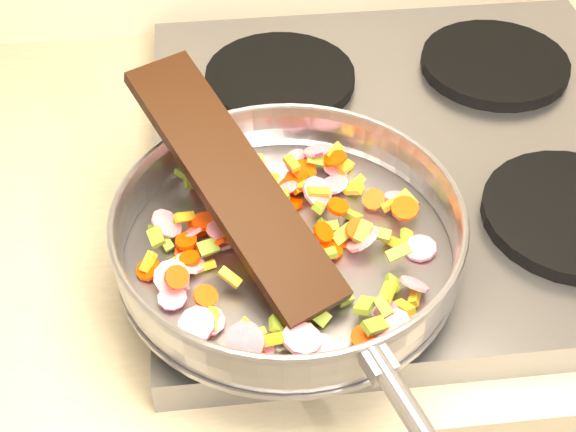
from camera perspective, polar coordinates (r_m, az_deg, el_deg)
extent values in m
cube|color=#939399|center=(0.96, 8.67, 4.11)|extent=(0.60, 0.60, 0.04)
cylinder|color=black|center=(0.82, 1.47, -1.41)|extent=(0.19, 0.19, 0.02)
cylinder|color=black|center=(0.89, 19.60, 0.11)|extent=(0.19, 0.19, 0.02)
cylinder|color=black|center=(1.03, -0.57, 9.82)|extent=(0.19, 0.19, 0.02)
cylinder|color=black|center=(1.09, 14.49, 10.45)|extent=(0.19, 0.19, 0.02)
cylinder|color=#9E9EA5|center=(0.79, 0.00, -2.63)|extent=(0.33, 0.33, 0.01)
torus|color=#9E9EA5|center=(0.77, 0.00, -1.11)|extent=(0.38, 0.38, 0.05)
torus|color=#9E9EA5|center=(0.75, 0.00, 0.22)|extent=(0.34, 0.34, 0.01)
cube|color=#9E9EA5|center=(0.66, 6.41, -10.34)|extent=(0.03, 0.04, 0.02)
cube|color=olive|center=(0.81, -8.97, -0.83)|extent=(0.03, 0.02, 0.02)
cube|color=olive|center=(0.79, -8.66, -1.85)|extent=(0.02, 0.02, 0.01)
cylinder|color=#D91548|center=(0.77, -6.97, -3.31)|extent=(0.03, 0.03, 0.02)
cube|color=olive|center=(0.77, -1.20, -3.25)|extent=(0.02, 0.02, 0.01)
cylinder|color=#FF3700|center=(0.73, -5.88, -5.68)|extent=(0.02, 0.03, 0.02)
cube|color=olive|center=(0.84, -3.82, 1.48)|extent=(0.02, 0.01, 0.01)
cylinder|color=#FF3700|center=(0.81, -3.38, 1.08)|extent=(0.03, 0.03, 0.01)
cylinder|color=#FF3700|center=(0.85, 0.64, 2.75)|extent=(0.03, 0.03, 0.01)
cylinder|color=#FF3700|center=(0.77, -9.87, -3.77)|extent=(0.03, 0.03, 0.01)
cube|color=gold|center=(0.85, -5.48, 2.35)|extent=(0.01, 0.02, 0.01)
cylinder|color=#FF3700|center=(0.85, -5.02, 3.56)|extent=(0.02, 0.03, 0.03)
cylinder|color=#FF3700|center=(0.84, 1.06, 2.07)|extent=(0.03, 0.03, 0.02)
cylinder|color=#FF3700|center=(0.79, -7.20, -2.60)|extent=(0.04, 0.03, 0.02)
cylinder|color=#FF3700|center=(0.74, 1.80, -6.08)|extent=(0.04, 0.04, 0.02)
cube|color=gold|center=(0.87, 4.11, 3.47)|extent=(0.02, 0.02, 0.01)
cube|color=gold|center=(0.84, 0.89, 2.04)|extent=(0.02, 0.02, 0.01)
cylinder|color=#D91548|center=(0.74, 2.33, -5.49)|extent=(0.04, 0.03, 0.02)
cylinder|color=#D91548|center=(0.71, -2.03, -9.44)|extent=(0.04, 0.03, 0.03)
cylinder|color=#D91548|center=(0.85, -3.12, 2.03)|extent=(0.03, 0.04, 0.02)
cylinder|color=#FF3700|center=(0.87, -4.49, 3.27)|extent=(0.03, 0.03, 0.02)
cylinder|color=#FF3700|center=(0.83, 0.13, 0.97)|extent=(0.03, 0.03, 0.02)
cube|color=olive|center=(0.73, 0.47, -5.24)|extent=(0.02, 0.03, 0.01)
cylinder|color=#D91548|center=(0.86, 2.07, 4.70)|extent=(0.03, 0.03, 0.02)
cube|color=gold|center=(0.77, -5.95, -3.58)|extent=(0.02, 0.02, 0.01)
cylinder|color=#FF3700|center=(0.78, 4.92, -0.96)|extent=(0.03, 0.02, 0.02)
cylinder|color=#D91548|center=(0.73, 7.12, -7.09)|extent=(0.03, 0.03, 0.03)
cylinder|color=#D91548|center=(0.82, -0.97, 0.96)|extent=(0.03, 0.03, 0.01)
cylinder|color=#D91548|center=(0.71, -6.53, -7.68)|extent=(0.05, 0.05, 0.02)
cylinder|color=#D91548|center=(0.84, -6.28, 2.66)|extent=(0.03, 0.03, 0.01)
cube|color=olive|center=(0.79, 3.98, -1.30)|extent=(0.03, 0.02, 0.02)
cylinder|color=#D91548|center=(0.71, 7.42, -7.71)|extent=(0.04, 0.05, 0.02)
cube|color=gold|center=(0.81, -1.55, 0.72)|extent=(0.03, 0.02, 0.02)
cube|color=gold|center=(0.77, -3.27, -2.16)|extent=(0.02, 0.02, 0.01)
cylinder|color=#FF3700|center=(0.85, -6.54, 3.16)|extent=(0.03, 0.03, 0.03)
cube|color=gold|center=(0.73, 8.26, -6.47)|extent=(0.02, 0.02, 0.02)
cylinder|color=#FF3700|center=(0.77, -2.07, -1.30)|extent=(0.03, 0.03, 0.01)
cylinder|color=#D91548|center=(0.83, -0.10, 1.99)|extent=(0.03, 0.03, 0.02)
cylinder|color=#FF3700|center=(0.78, -7.25, -1.82)|extent=(0.03, 0.03, 0.01)
cylinder|color=#FF3700|center=(0.76, 2.78, -4.63)|extent=(0.03, 0.03, 0.01)
cube|color=gold|center=(0.79, 7.47, -1.81)|extent=(0.02, 0.02, 0.02)
cube|color=olive|center=(0.80, -1.52, 0.30)|extent=(0.02, 0.02, 0.01)
cube|color=olive|center=(0.72, 6.80, -6.41)|extent=(0.02, 0.02, 0.02)
cube|color=olive|center=(0.78, 6.52, -1.27)|extent=(0.03, 0.02, 0.01)
cube|color=olive|center=(0.77, 5.31, -1.15)|extent=(0.02, 0.03, 0.01)
cylinder|color=#FF3700|center=(0.85, 3.40, 4.10)|extent=(0.03, 0.03, 0.01)
cube|color=gold|center=(0.73, 1.19, -3.91)|extent=(0.02, 0.02, 0.02)
cube|color=gold|center=(0.79, 2.88, -0.76)|extent=(0.02, 0.01, 0.01)
cube|color=gold|center=(0.82, -2.61, 1.23)|extent=(0.01, 0.03, 0.01)
cube|color=olive|center=(0.72, -5.74, -7.37)|extent=(0.02, 0.02, 0.01)
cube|color=gold|center=(0.84, 4.86, 2.37)|extent=(0.02, 0.02, 0.01)
cube|color=gold|center=(0.77, -9.89, -3.25)|extent=(0.02, 0.02, 0.02)
cylinder|color=#FF3700|center=(0.77, -7.02, -3.02)|extent=(0.02, 0.02, 0.01)
cube|color=olive|center=(0.70, 6.18, -7.76)|extent=(0.03, 0.02, 0.02)
cylinder|color=#D91548|center=(0.83, -0.82, 0.96)|extent=(0.04, 0.04, 0.02)
cylinder|color=#D91548|center=(0.75, -0.67, -3.47)|extent=(0.04, 0.04, 0.03)
cylinder|color=#FF3700|center=(0.78, -2.51, -2.68)|extent=(0.03, 0.03, 0.02)
cube|color=gold|center=(0.70, -1.13, -8.77)|extent=(0.02, 0.01, 0.02)
cube|color=olive|center=(0.72, 2.13, -7.00)|extent=(0.03, 0.02, 0.02)
cube|color=olive|center=(0.80, -8.79, -0.61)|extent=(0.02, 0.02, 0.01)
cylinder|color=#D91548|center=(0.78, -4.14, -0.97)|extent=(0.04, 0.04, 0.02)
cube|color=gold|center=(0.85, -2.08, 3.86)|extent=(0.01, 0.02, 0.01)
cube|color=olive|center=(0.72, -2.90, -8.01)|extent=(0.02, 0.02, 0.02)
cylinder|color=#D91548|center=(0.79, -6.86, -1.13)|extent=(0.03, 0.03, 0.02)
cube|color=gold|center=(0.81, -0.70, 0.23)|extent=(0.02, 0.02, 0.02)
cylinder|color=#D91548|center=(0.75, 8.98, -4.80)|extent=(0.03, 0.03, 0.03)
cube|color=olive|center=(0.84, -6.46, 2.94)|extent=(0.02, 0.02, 0.02)
cube|color=olive|center=(0.77, -5.69, -2.23)|extent=(0.02, 0.02, 0.01)
cube|color=olive|center=(0.74, 3.83, -5.57)|extent=(0.02, 0.03, 0.01)
cube|color=gold|center=(0.71, 0.95, -8.44)|extent=(0.03, 0.02, 0.02)
cube|color=gold|center=(0.74, -4.15, -4.37)|extent=(0.02, 0.02, 0.02)
cube|color=olive|center=(0.71, -0.78, -7.82)|extent=(0.02, 0.02, 0.02)
cylinder|color=#FF3700|center=(0.85, 0.25, 2.22)|extent=(0.04, 0.04, 0.01)
cylinder|color=#D91548|center=(0.79, -4.47, -1.87)|extent=(0.03, 0.03, 0.02)
cube|color=gold|center=(0.82, 7.33, 0.81)|extent=(0.02, 0.01, 0.01)
cylinder|color=#D91548|center=(0.80, -1.07, -0.62)|extent=(0.03, 0.03, 0.01)
cylinder|color=#FF3700|center=(0.85, -2.61, 2.76)|extent=(0.03, 0.04, 0.02)
cylinder|color=#D91548|center=(0.70, 0.99, -8.70)|extent=(0.05, 0.05, 0.01)
cylinder|color=#FF3700|center=(0.80, 3.55, 0.66)|extent=(0.03, 0.03, 0.01)
cylinder|color=#D91548|center=(0.85, -2.91, 3.75)|extent=(0.03, 0.04, 0.03)
cube|color=olive|center=(0.80, 2.69, -0.76)|extent=(0.02, 0.02, 0.02)
cylinder|color=#D91548|center=(0.87, 3.41, 3.44)|extent=(0.04, 0.04, 0.02)
cube|color=olive|center=(0.81, -0.59, 1.41)|extent=(0.02, 0.01, 0.01)
cylinder|color=#FF3700|center=(0.81, 8.31, 0.54)|extent=(0.04, 0.04, 0.01)
cube|color=gold|center=(0.72, -5.45, -7.32)|extent=(0.01, 0.02, 0.02)
cube|color=olive|center=(0.84, -7.33, 2.91)|extent=(0.02, 0.03, 0.01)
cube|color=gold|center=(0.85, 0.27, 3.77)|extent=(0.02, 0.02, 0.01)
cube|color=olive|center=(0.83, -6.72, 2.42)|extent=(0.02, 0.02, 0.02)
cube|color=olive|center=(0.78, -0.32, -1.85)|extent=(0.02, 0.02, 0.01)
cylinder|color=#D91548|center=(0.88, 0.55, 4.12)|extent=(0.03, 0.03, 0.01)
cylinder|color=#D91548|center=(0.83, 7.71, 1.36)|extent=(0.04, 0.03, 0.02)
cube|color=olive|center=(0.86, 2.12, 4.02)|extent=(0.03, 0.02, 0.02)
cube|color=gold|center=(0.85, -4.82, 3.46)|extent=(0.02, 0.01, 0.01)
cylinder|color=#FF3700|center=(0.78, -4.77, -1.62)|extent=(0.03, 0.03, 0.02)
cylinder|color=#D91548|center=(0.78, -4.98, -1.04)|extent=(0.03, 0.03, 0.01)
cube|color=gold|center=(0.84, 4.67, 1.92)|extent=(0.02, 0.02, 0.02)
cube|color=olive|center=(0.81, -0.64, 1.25)|extent=(0.02, 0.02, 0.01)
cube|color=gold|center=(0.73, 7.09, -5.42)|extent=(0.02, 0.03, 0.01)
cube|color=olive|center=(0.75, 7.44, -4.72)|extent=(0.02, 0.02, 0.02)
cube|color=olive|center=(0.77, -9.37, -1.48)|extent=(0.02, 0.02, 0.01)
cylinder|color=#D91548|center=(0.80, -4.45, 0.35)|extent=(0.03, 0.03, 0.02)
cube|color=olive|center=(0.80, 8.42, -1.55)|extent=(0.02, 0.02, 0.02)
cube|color=gold|center=(0.78, -3.63, -0.89)|extent=(0.02, 0.01, 0.01)
cylinder|color=#FF3700|center=(0.79, -5.90, -0.37)|extent=(0.03, 0.03, 0.01)
cube|color=gold|center=(0.79, -7.36, -0.08)|extent=(0.02, 0.02, 0.02)
cylinder|color=#D91548|center=(0.77, 1.72, -2.88)|extent=(0.03, 0.03, 0.02)
cylinder|color=#D91548|center=(0.70, 2.17, -9.58)|extent=(0.05, 0.05, 0.02)
cylinder|color=#D91548|center=(0.75, 2.47, -5.06)|extent=(0.03, 0.03, 0.02)
cylinder|color=#FF3700|center=(0.83, -4.90, 0.95)|extent=(0.03, 0.03, 0.02)
cylinder|color=#FF3700|center=(0.79, 4.25, -1.54)|extent=(0.03, 0.03, 0.02)
cylinder|color=#FF3700|center=(0.83, 6.12, 1.17)|extent=(0.03, 0.03, 0.02)
cylinder|color=#D91548|center=(0.69, -3.07, -8.89)|extent=(0.05, 0.03, 0.04)
cube|color=gold|center=(0.72, 1.10, -5.66)|extent=(0.02, 0.03, 0.02)
cylinder|color=#FF3700|center=(0.86, 1.12, 3.20)|extent=(0.04, 0.04, 0.02)
cylinder|color=#D91548|center=(0.77, -7.46, -4.42)|extent=(0.03, 0.04, 0.03)
cylinder|color=#FF3700|center=(0.77, 2.53, -1.16)|extent=(0.03, 0.03, 0.02)
cylinder|color=#D91548|center=(0.73, 7.30, -7.57)|extent=(0.03, 0.03, 0.02)
cube|color=gold|center=(0.75, 9.00, -5.72)|extent=(0.02, 0.02, 0.01)
cylinder|color=#D91548|center=(0.84, 3.24, 2.23)|extent=(0.04, 0.05, 0.02)
cube|color=gold|center=(0.73, -0.67, -6.35)|extent=(0.02, 0.03, 0.02)
cube|color=gold|center=(0.87, 3.26, 4.59)|extent=(0.03, 0.03, 0.01)
cylinder|color=#FF3700|center=(0.77, -0.93, -3.55)|extent=(0.04, 0.03, 0.02)
cylinder|color=#FF3700|center=(0.71, -2.54, -9.18)|extent=(0.04, 0.04, 0.02)
cylinder|color=#FF3700|center=(0.81, -6.27, -0.71)|extent=(0.03, 0.03, 0.02)
cube|color=olive|center=(0.78, -8.07, -3.41)|extent=(0.03, 0.02, 0.02)
cube|color=olive|center=(0.83, 8.54, 1.14)|extent=(0.02, 0.03, 0.02)
cube|color=gold|center=(0.84, -2.60, 2.67)|extent=(0.02, 0.02, 0.02)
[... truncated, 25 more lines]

